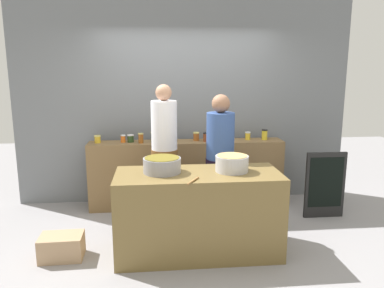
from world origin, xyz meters
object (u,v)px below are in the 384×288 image
object	(u,v)px
preserve_jar_2	(131,138)
preserve_jar_8	(248,136)
preserve_jar_1	(123,139)
preserve_jar_9	(265,135)
cooking_pot_left	(162,165)
cooking_pot_center	(232,163)
cook_in_cap	(220,170)
bread_crate	(62,247)
preserve_jar_5	(164,138)
chalkboard_sign	(325,185)
preserve_jar_3	(141,138)
preserve_jar_6	(196,136)
preserve_jar_4	(154,137)
preserve_jar_0	(98,139)
cook_with_tongs	(165,162)
wooden_spoon	(193,181)
preserve_jar_7	(206,137)

from	to	relation	value
preserve_jar_2	preserve_jar_8	world-z (taller)	preserve_jar_8
preserve_jar_1	preserve_jar_9	xyz separation A→B (m)	(1.98, -0.00, 0.02)
cooking_pot_left	cooking_pot_center	size ratio (longest dim) A/B	1.13
cook_in_cap	bread_crate	distance (m)	1.93
preserve_jar_5	chalkboard_sign	xyz separation A→B (m)	(2.06, -0.59, -0.55)
preserve_jar_2	preserve_jar_5	bearing A→B (deg)	-3.89
preserve_jar_3	chalkboard_sign	bearing A→B (deg)	-12.74
bread_crate	chalkboard_sign	world-z (taller)	chalkboard_sign
preserve_jar_2	preserve_jar_6	bearing A→B (deg)	1.27
preserve_jar_4	preserve_jar_0	bearing A→B (deg)	178.60
preserve_jar_9	cooking_pot_center	bearing A→B (deg)	-118.55
preserve_jar_1	chalkboard_sign	bearing A→B (deg)	-13.31
preserve_jar_5	preserve_jar_9	xyz separation A→B (m)	(1.42, 0.03, 0.01)
cook_with_tongs	wooden_spoon	bearing A→B (deg)	-77.63
preserve_jar_2	preserve_jar_7	xyz separation A→B (m)	(1.03, -0.07, 0.01)
preserve_jar_9	cooking_pot_left	xyz separation A→B (m)	(-1.48, -1.36, -0.05)
preserve_jar_4	wooden_spoon	distance (m)	1.74
bread_crate	cook_with_tongs	bearing A→B (deg)	35.85
wooden_spoon	preserve_jar_6	bearing A→B (deg)	82.72
preserve_jar_4	preserve_jar_9	distance (m)	1.57
preserve_jar_3	preserve_jar_7	xyz separation A→B (m)	(0.89, 0.01, -0.00)
preserve_jar_2	cooking_pot_left	world-z (taller)	preserve_jar_2
cooking_pot_left	preserve_jar_9	bearing A→B (deg)	42.63
wooden_spoon	bread_crate	world-z (taller)	wooden_spoon
preserve_jar_4	cooking_pot_left	xyz separation A→B (m)	(0.09, -1.34, -0.05)
preserve_jar_2	preserve_jar_9	world-z (taller)	preserve_jar_9
cooking_pot_left	cook_with_tongs	distance (m)	0.76
preserve_jar_4	cook_in_cap	xyz separation A→B (m)	(0.78, -0.83, -0.26)
cook_with_tongs	preserve_jar_3	bearing A→B (deg)	119.50
preserve_jar_1	preserve_jar_4	distance (m)	0.42
preserve_jar_8	chalkboard_sign	bearing A→B (deg)	-36.08
wooden_spoon	preserve_jar_7	bearing A→B (deg)	78.24
bread_crate	preserve_jar_0	bearing A→B (deg)	81.83
preserve_jar_7	preserve_jar_9	distance (m)	0.85
preserve_jar_7	cook_in_cap	bearing A→B (deg)	-85.18
preserve_jar_7	cook_in_cap	size ratio (longest dim) A/B	0.08
preserve_jar_4	preserve_jar_7	distance (m)	0.72
preserve_jar_8	cook_with_tongs	bearing A→B (deg)	-151.83
preserve_jar_6	cook_in_cap	world-z (taller)	cook_in_cap
preserve_jar_6	cook_in_cap	xyz separation A→B (m)	(0.19, -0.88, -0.25)
preserve_jar_7	wooden_spoon	xyz separation A→B (m)	(-0.34, -1.64, -0.11)
cooking_pot_left	preserve_jar_4	bearing A→B (deg)	93.80
chalkboard_sign	preserve_jar_2	bearing A→B (deg)	166.15
preserve_jar_2	cook_with_tongs	xyz separation A→B (m)	(0.45, -0.62, -0.19)
cooking_pot_left	cook_with_tongs	xyz separation A→B (m)	(0.04, 0.74, -0.16)
preserve_jar_9	cook_in_cap	xyz separation A→B (m)	(-0.78, -0.85, -0.26)
preserve_jar_9	wooden_spoon	bearing A→B (deg)	-124.90
preserve_jar_9	cooking_pot_left	size ratio (longest dim) A/B	0.38
bread_crate	cooking_pot_center	bearing A→B (deg)	0.60
preserve_jar_2	chalkboard_sign	size ratio (longest dim) A/B	0.12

